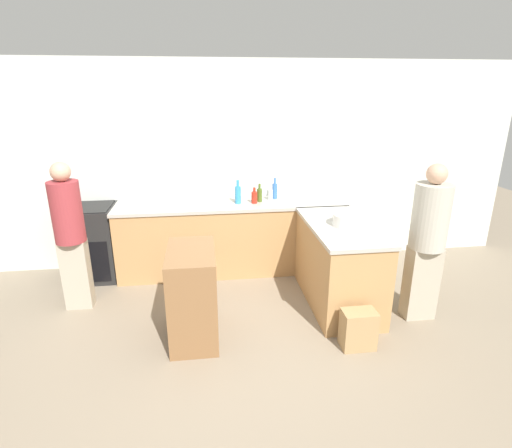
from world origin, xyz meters
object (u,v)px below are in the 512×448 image
object	(u,v)px
mixing_bowl	(351,220)
water_bottle_blue	(275,191)
person_by_range	(70,232)
vinegar_bottle_clear	(270,194)
person_at_peninsula	(427,239)
island_table	(193,295)
dish_soap_bottle	(238,194)
range_oven	(91,243)
paper_bag	(358,329)
olive_oil_bottle	(259,195)
hot_sauce_bottle	(254,197)

from	to	relation	value
mixing_bowl	water_bottle_blue	xyz separation A→B (m)	(-0.62, 1.20, 0.04)
water_bottle_blue	person_by_range	size ratio (longest dim) A/B	0.17
vinegar_bottle_clear	person_at_peninsula	xyz separation A→B (m)	(1.37, -1.52, -0.12)
island_table	dish_soap_bottle	distance (m)	1.68
range_oven	person_by_range	world-z (taller)	person_by_range
mixing_bowl	water_bottle_blue	distance (m)	1.35
mixing_bowl	paper_bag	xyz separation A→B (m)	(-0.17, -0.81, -0.81)
vinegar_bottle_clear	paper_bag	world-z (taller)	vinegar_bottle_clear
mixing_bowl	vinegar_bottle_clear	size ratio (longest dim) A/B	2.09
dish_soap_bottle	person_by_range	world-z (taller)	person_by_range
mixing_bowl	olive_oil_bottle	size ratio (longest dim) A/B	1.69
range_oven	vinegar_bottle_clear	size ratio (longest dim) A/B	5.03
hot_sauce_bottle	dish_soap_bottle	distance (m)	0.21
dish_soap_bottle	person_at_peninsula	bearing A→B (deg)	-37.91
range_oven	person_at_peninsula	world-z (taller)	person_at_peninsula
hot_sauce_bottle	island_table	bearing A→B (deg)	-118.59
island_table	mixing_bowl	size ratio (longest dim) A/B	2.31
hot_sauce_bottle	person_at_peninsula	size ratio (longest dim) A/B	0.12
dish_soap_bottle	water_bottle_blue	xyz separation A→B (m)	(0.51, 0.17, -0.01)
olive_oil_bottle	water_bottle_blue	size ratio (longest dim) A/B	0.84
hot_sauce_bottle	person_at_peninsula	world-z (taller)	person_at_peninsula
dish_soap_bottle	vinegar_bottle_clear	bearing A→B (deg)	14.64
island_table	olive_oil_bottle	xyz separation A→B (m)	(0.86, 1.51, 0.57)
person_at_peninsula	olive_oil_bottle	bearing A→B (deg)	136.19
island_table	water_bottle_blue	distance (m)	2.04
vinegar_bottle_clear	water_bottle_blue	size ratio (longest dim) A/B	0.68
mixing_bowl	person_at_peninsula	size ratio (longest dim) A/B	0.24
range_oven	hot_sauce_bottle	bearing A→B (deg)	-1.95
dish_soap_bottle	person_at_peninsula	distance (m)	2.29
olive_oil_bottle	dish_soap_bottle	bearing A→B (deg)	-169.73
vinegar_bottle_clear	person_by_range	xyz separation A→B (m)	(-2.29, -0.83, -0.12)
mixing_bowl	vinegar_bottle_clear	distance (m)	1.34
olive_oil_bottle	dish_soap_bottle	xyz separation A→B (m)	(-0.29, -0.05, 0.03)
hot_sauce_bottle	water_bottle_blue	size ratio (longest dim) A/B	0.74
mixing_bowl	dish_soap_bottle	xyz separation A→B (m)	(-1.13, 1.04, 0.05)
vinegar_bottle_clear	person_at_peninsula	world-z (taller)	person_at_peninsula
vinegar_bottle_clear	person_by_range	distance (m)	2.44
person_by_range	paper_bag	xyz separation A→B (m)	(2.82, -1.13, -0.71)
mixing_bowl	person_by_range	xyz separation A→B (m)	(-2.98, 0.32, -0.11)
hot_sauce_bottle	paper_bag	distance (m)	2.14
island_table	paper_bag	world-z (taller)	island_table
vinegar_bottle_clear	paper_bag	distance (m)	2.19
paper_bag	range_oven	bearing A→B (deg)	146.32
hot_sauce_bottle	range_oven	bearing A→B (deg)	178.05
range_oven	paper_bag	bearing A→B (deg)	-33.68
island_table	vinegar_bottle_clear	size ratio (longest dim) A/B	4.84
island_table	hot_sauce_bottle	size ratio (longest dim) A/B	4.43
person_by_range	water_bottle_blue	bearing A→B (deg)	20.41
mixing_bowl	olive_oil_bottle	bearing A→B (deg)	127.73
island_table	dish_soap_bottle	bearing A→B (deg)	68.48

